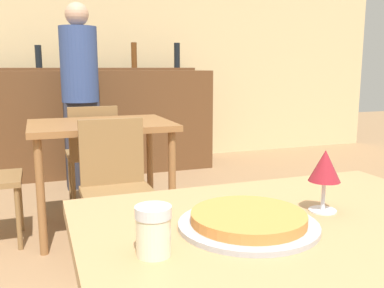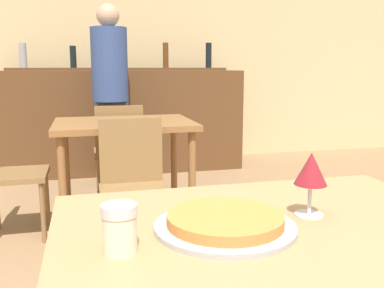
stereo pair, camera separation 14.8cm
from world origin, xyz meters
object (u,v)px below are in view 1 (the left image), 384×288
object	(u,v)px
wine_glass	(325,168)
chair_far_side_front	(116,181)
chair_far_side_back	(93,149)
pizza_tray	(248,221)
person_standing	(80,90)
cheese_shaker	(154,230)

from	to	relation	value
wine_glass	chair_far_side_front	bearing A→B (deg)	99.72
chair_far_side_front	wine_glass	size ratio (longest dim) A/B	5.29
chair_far_side_back	pizza_tray	size ratio (longest dim) A/B	2.61
chair_far_side_front	wine_glass	xyz separation A→B (m)	(0.26, -1.55, 0.40)
chair_far_side_front	person_standing	world-z (taller)	person_standing
chair_far_side_front	pizza_tray	distance (m)	1.61
chair_far_side_back	cheese_shaker	xyz separation A→B (m)	(-0.21, -2.71, 0.34)
chair_far_side_back	cheese_shaker	bearing A→B (deg)	85.63
chair_far_side_front	cheese_shaker	xyz separation A→B (m)	(-0.21, -1.65, 0.34)
chair_far_side_front	wine_glass	world-z (taller)	wine_glass
chair_far_side_front	chair_far_side_back	distance (m)	1.06
chair_far_side_front	pizza_tray	size ratio (longest dim) A/B	2.61
cheese_shaker	wine_glass	xyz separation A→B (m)	(0.47, 0.10, 0.06)
person_standing	wine_glass	xyz separation A→B (m)	(0.28, -3.25, -0.04)
person_standing	wine_glass	bearing A→B (deg)	-85.07
wine_glass	pizza_tray	bearing A→B (deg)	-170.95
cheese_shaker	person_standing	bearing A→B (deg)	86.73
chair_far_side_back	pizza_tray	bearing A→B (deg)	90.73
wine_glass	cheese_shaker	bearing A→B (deg)	-167.67
chair_far_side_front	person_standing	distance (m)	1.76
person_standing	wine_glass	distance (m)	3.26
cheese_shaker	person_standing	distance (m)	3.36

